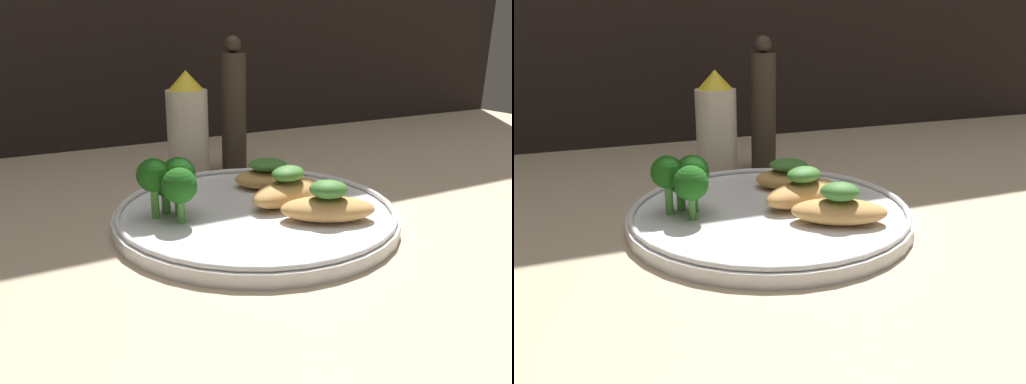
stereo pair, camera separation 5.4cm
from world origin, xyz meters
TOP-DOWN VIEW (x-y plane):
  - ground_plane at (0.00, 0.00)cm, footprint 180.00×180.00cm
  - plate at (0.00, 0.00)cm, footprint 30.81×30.81cm
  - grilled_meat_front at (5.07, -6.24)cm, footprint 10.82×8.39cm
  - grilled_meat_middle at (4.01, 0.32)cm, footprint 11.13×7.73cm
  - grilled_meat_back at (4.97, 6.39)cm, footprint 9.61×8.25cm
  - broccoli_bunch at (-8.96, 1.91)cm, footprint 6.12×6.14cm
  - sauce_bottle at (0.09, 20.94)cm, footprint 5.85×5.85cm
  - pepper_grinder at (7.22, 20.94)cm, footprint 3.69×3.69cm

SIDE VIEW (x-z plane):
  - ground_plane at x=0.00cm, z-range -1.00..0.00cm
  - plate at x=0.00cm, z-range -0.01..1.99cm
  - grilled_meat_back at x=4.97cm, z-range 1.07..4.72cm
  - grilled_meat_front at x=5.07cm, z-range 0.85..5.11cm
  - grilled_meat_middle at x=4.01cm, z-range 0.88..5.29cm
  - broccoli_bunch at x=-8.96cm, z-range 2.28..8.69cm
  - sauce_bottle at x=0.09cm, z-range -0.32..14.53cm
  - pepper_grinder at x=7.22cm, z-range -0.65..18.70cm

